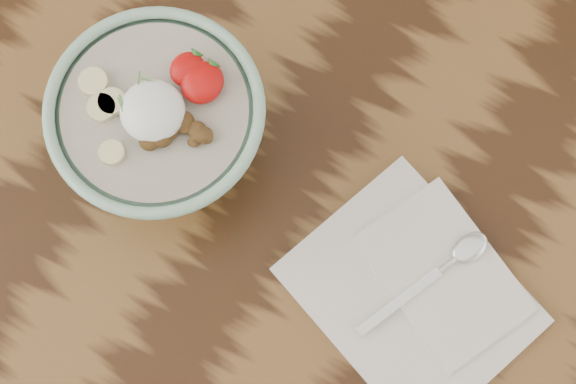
% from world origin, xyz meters
% --- Properties ---
extents(table, '(1.60, 0.90, 0.75)m').
position_xyz_m(table, '(0.00, 0.00, 0.66)').
color(table, black).
rests_on(table, ground).
extents(breakfast_bowl, '(0.21, 0.21, 0.14)m').
position_xyz_m(breakfast_bowl, '(-0.12, -0.05, 0.82)').
color(breakfast_bowl, '#8BBB9E').
rests_on(breakfast_bowl, table).
extents(napkin, '(0.28, 0.25, 0.01)m').
position_xyz_m(napkin, '(0.18, -0.05, 0.76)').
color(napkin, silver).
rests_on(napkin, table).
extents(spoon, '(0.08, 0.16, 0.01)m').
position_xyz_m(spoon, '(0.20, -0.01, 0.77)').
color(spoon, silver).
rests_on(spoon, napkin).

